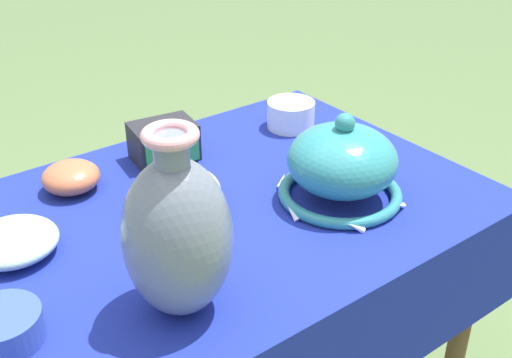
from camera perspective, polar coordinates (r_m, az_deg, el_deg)
display_table at (r=1.22m, az=-5.57°, el=-6.69°), size 1.14×0.71×0.71m
vase_tall_bulbous at (r=0.91m, az=-7.00°, el=-5.00°), size 0.16×0.16×0.30m
vase_dome_bell at (r=1.22m, az=7.64°, el=1.16°), size 0.25×0.24×0.18m
mosaic_tile_box at (r=1.38m, az=-8.18°, el=3.30°), size 0.15×0.12×0.08m
bowl_shallow_celadon at (r=1.15m, az=-20.83°, el=-5.20°), size 0.15×0.15×0.05m
pot_squat_cobalt at (r=0.98m, az=-21.59°, el=-12.17°), size 0.11×0.11×0.05m
bowl_shallow_ivory at (r=1.20m, az=-7.15°, el=-1.15°), size 0.17×0.17×0.08m
pot_squat_porcelain at (r=1.52m, az=3.12°, el=5.76°), size 0.11×0.11×0.06m
bowl_shallow_terracotta at (r=1.31m, az=-16.12°, el=0.17°), size 0.11×0.11×0.06m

